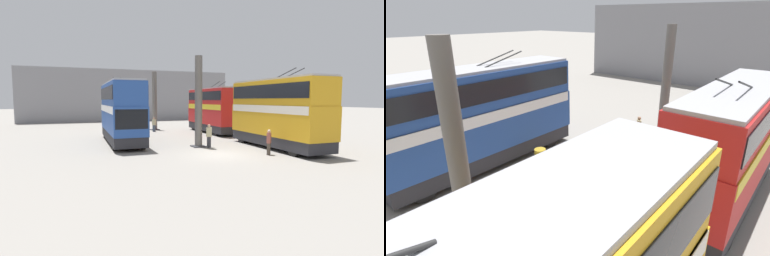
# 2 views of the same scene
# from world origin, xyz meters

# --- Properties ---
(depot_back_wall) EXTENTS (0.50, 36.00, 8.90)m
(depot_back_wall) POSITION_xyz_m (34.49, 0.00, 4.45)
(depot_back_wall) COLOR gray
(depot_back_wall) RESTS_ON ground_plane
(support_column_near) EXTENTS (1.06, 1.06, 7.13)m
(support_column_near) POSITION_xyz_m (3.72, 0.00, 3.44)
(support_column_near) COLOR #605B56
(support_column_near) RESTS_ON ground_plane
(support_column_far) EXTENTS (1.06, 1.06, 7.13)m
(support_column_far) POSITION_xyz_m (18.08, 0.00, 3.44)
(support_column_far) COLOR #605B56
(support_column_far) RESTS_ON ground_plane
(bus_left_far) EXTENTS (9.25, 2.54, 5.66)m
(bus_left_far) POSITION_xyz_m (12.68, -5.41, 2.87)
(bus_left_far) COLOR black
(bus_left_far) RESTS_ON ground_plane
(bus_right_mid) EXTENTS (10.68, 2.54, 5.84)m
(bus_right_mid) POSITION_xyz_m (8.06, 5.41, 2.97)
(bus_right_mid) COLOR black
(bus_right_mid) RESTS_ON ground_plane
(person_aisle_midway) EXTENTS (0.48, 0.44, 1.68)m
(person_aisle_midway) POSITION_xyz_m (15.99, 0.61, 0.89)
(person_aisle_midway) COLOR #384251
(person_aisle_midway) RESTS_ON ground_plane
(person_aisle_foreground) EXTENTS (0.35, 0.47, 1.83)m
(person_aisle_foreground) POSITION_xyz_m (3.07, -0.62, 0.98)
(person_aisle_foreground) COLOR #2D2D33
(person_aisle_foreground) RESTS_ON ground_plane
(oil_drum) EXTENTS (0.65, 0.65, 0.90)m
(oil_drum) POSITION_xyz_m (9.75, 3.06, 0.45)
(oil_drum) COLOR #B28E23
(oil_drum) RESTS_ON ground_plane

